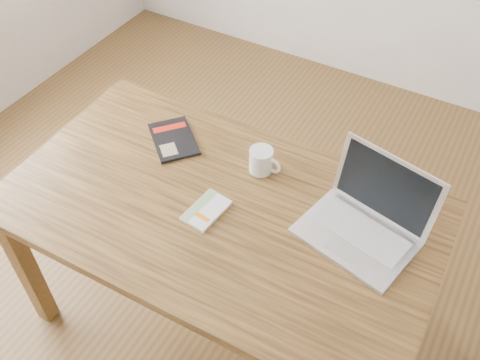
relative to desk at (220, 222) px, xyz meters
The scene contains 6 objects.
room 0.70m from the desk, 133.07° to the left, with size 4.04×4.04×2.70m.
desk is the anchor object (origin of this frame).
white_guidebook 0.11m from the desk, 117.09° to the right, with size 0.12×0.18×0.01m.
black_guidebook 0.40m from the desk, 148.57° to the left, with size 0.28×0.27×0.01m.
laptop 0.52m from the desk, 17.13° to the left, with size 0.42×0.37×0.26m.
coffee_mug 0.27m from the desk, 78.89° to the left, with size 0.13×0.09×0.10m.
Camera 1 is at (0.66, -1.09, 2.15)m, focal length 40.00 mm.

